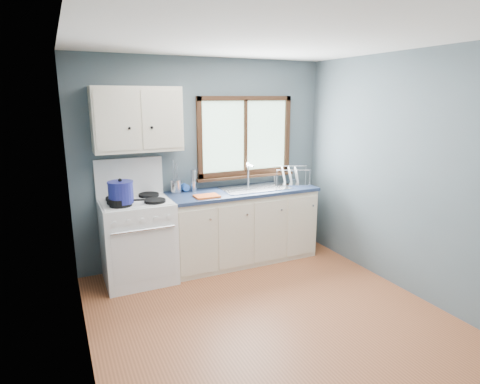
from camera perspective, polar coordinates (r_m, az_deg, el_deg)
name	(u,v)px	position (r m, az deg, el deg)	size (l,w,h in m)	color
floor	(276,324)	(3.91, 5.20, -18.23)	(3.20, 3.60, 0.02)	#995430
ceiling	(283,35)	(3.37, 6.16, 21.36)	(3.20, 3.60, 0.02)	white
wall_back	(206,162)	(5.04, -4.93, 4.33)	(3.20, 0.02, 2.50)	#526166
wall_left	(77,215)	(2.97, -22.20, -3.02)	(0.02, 3.60, 2.50)	#526166
wall_right	(416,176)	(4.46, 23.76, 2.05)	(0.02, 3.60, 2.50)	#526166
gas_range	(138,238)	(4.66, -14.35, -6.40)	(0.76, 0.69, 1.36)	white
base_cabinets	(242,229)	(5.09, 0.28, -5.29)	(1.85, 0.60, 0.88)	beige
countertop	(242,191)	(4.95, 0.30, 0.09)	(1.89, 0.64, 0.04)	#1B2945
sink	(255,193)	(5.04, 2.14, -0.17)	(0.84, 0.46, 0.44)	silver
window	(245,142)	(5.18, 0.77, 7.14)	(1.36, 0.10, 1.03)	#9EC6A8
upper_cabinets	(137,119)	(4.58, -14.43, 9.98)	(0.95, 0.35, 0.70)	beige
skillet	(120,200)	(4.36, -16.68, -1.14)	(0.42, 0.34, 0.05)	black
stockpot	(121,192)	(4.34, -16.59, 0.01)	(0.28, 0.28, 0.26)	navy
utensil_crock	(176,186)	(4.83, -9.09, 0.82)	(0.14, 0.14, 0.40)	silver
thermos	(193,180)	(4.87, -6.64, 1.64)	(0.06, 0.06, 0.27)	silver
soap_bottle	(186,182)	(4.84, -7.63, 1.37)	(0.09, 0.09, 0.24)	blue
dish_towel	(207,196)	(4.60, -4.74, -0.60)	(0.28, 0.20, 0.02)	orange
dish_rack	(291,179)	(5.32, 7.24, 1.81)	(0.55, 0.50, 0.23)	silver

